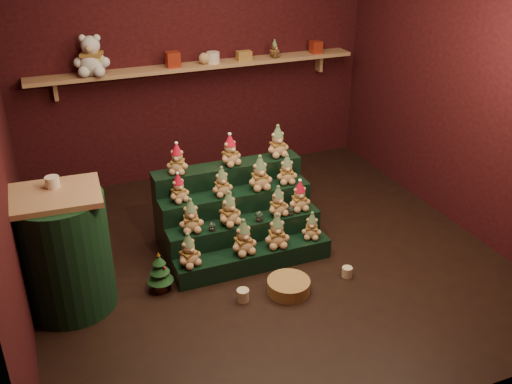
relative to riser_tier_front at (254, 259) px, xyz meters
name	(u,v)px	position (x,y,z in m)	size (l,w,h in m)	color
ground	(265,256)	(0.17, 0.14, -0.09)	(4.00, 4.00, 0.00)	black
back_wall	(194,53)	(0.17, 2.19, 1.31)	(4.00, 0.10, 2.80)	black
front_wall	(425,229)	(0.17, -1.91, 1.31)	(4.00, 0.10, 2.80)	black
right_wall	(472,82)	(2.22, 0.14, 1.31)	(0.10, 4.00, 2.80)	black
back_shelf	(199,66)	(0.17, 2.01, 1.20)	(3.60, 0.26, 0.24)	#A77B53
riser_tier_front	(254,259)	(0.00, 0.00, 0.00)	(1.40, 0.22, 0.18)	black
riser_tier_midfront	(245,238)	(0.00, 0.22, 0.09)	(1.40, 0.22, 0.36)	black
riser_tier_midback	(236,218)	(0.00, 0.44, 0.18)	(1.40, 0.22, 0.54)	black
riser_tier_back	(228,199)	(0.00, 0.66, 0.27)	(1.40, 0.22, 0.72)	black
teddy_0	(188,250)	(-0.58, -0.01, 0.24)	(0.21, 0.19, 0.29)	tan
teddy_1	(243,237)	(-0.10, 0.00, 0.25)	(0.22, 0.20, 0.31)	tan
teddy_2	(277,231)	(0.21, -0.01, 0.24)	(0.22, 0.20, 0.31)	tan
teddy_3	(312,226)	(0.56, 0.00, 0.21)	(0.18, 0.16, 0.25)	tan
teddy_4	(191,216)	(-0.48, 0.23, 0.42)	(0.21, 0.19, 0.29)	tan
teddy_5	(229,208)	(-0.15, 0.21, 0.42)	(0.22, 0.20, 0.31)	tan
teddy_6	(278,201)	(0.31, 0.21, 0.41)	(0.20, 0.18, 0.28)	tan
teddy_7	(299,196)	(0.53, 0.23, 0.41)	(0.20, 0.18, 0.28)	tan
teddy_8	(178,188)	(-0.52, 0.46, 0.58)	(0.18, 0.16, 0.25)	tan
teddy_9	(222,182)	(-0.13, 0.43, 0.58)	(0.19, 0.17, 0.26)	tan
teddy_10	(260,173)	(0.23, 0.42, 0.61)	(0.22, 0.20, 0.31)	tan
teddy_11	(287,169)	(0.50, 0.44, 0.59)	(0.19, 0.17, 0.27)	tan
teddy_12	(177,159)	(-0.47, 0.65, 0.76)	(0.19, 0.17, 0.27)	tan
teddy_13	(230,150)	(0.03, 0.65, 0.77)	(0.20, 0.18, 0.28)	tan
teddy_14	(278,141)	(0.51, 0.67, 0.78)	(0.21, 0.19, 0.30)	tan
snow_globe_a	(212,226)	(-0.32, 0.16, 0.31)	(0.06, 0.06, 0.08)	black
snow_globe_b	(259,216)	(0.12, 0.16, 0.32)	(0.07, 0.07, 0.10)	black
snow_globe_c	(291,211)	(0.42, 0.16, 0.31)	(0.06, 0.06, 0.08)	black
side_table	(65,251)	(-1.52, 0.07, 0.40)	(0.69, 0.69, 0.99)	#A77B53
table_ornament	(52,182)	(-1.52, 0.17, 0.94)	(0.10, 0.10, 0.08)	beige
mini_christmas_tree	(160,272)	(-0.83, -0.02, 0.09)	(0.22, 0.22, 0.37)	#442818
mug_left	(243,295)	(-0.26, -0.40, -0.04)	(0.10, 0.10, 0.10)	beige
mug_right	(347,272)	(0.69, -0.42, -0.05)	(0.09, 0.09, 0.09)	beige
wicker_basket	(289,286)	(0.13, -0.43, -0.03)	(0.35, 0.35, 0.11)	#A88243
white_bear	(91,50)	(-0.94, 1.98, 1.48)	(0.36, 0.32, 0.51)	silver
brown_bear	(274,49)	(1.04, 1.98, 1.33)	(0.14, 0.12, 0.19)	#452E17
gift_tin_red_a	(173,59)	(-0.12, 1.99, 1.31)	(0.14, 0.14, 0.16)	maroon
gift_tin_cream	(213,58)	(0.32, 1.99, 1.29)	(0.14, 0.14, 0.12)	beige
gift_tin_red_b	(316,47)	(1.56, 1.99, 1.30)	(0.12, 0.12, 0.14)	maroon
shelf_plush_ball	(204,58)	(0.22, 1.99, 1.29)	(0.12, 0.12, 0.12)	tan
scarf_gift_box	(244,56)	(0.68, 1.99, 1.28)	(0.16, 0.10, 0.10)	#C65C1B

